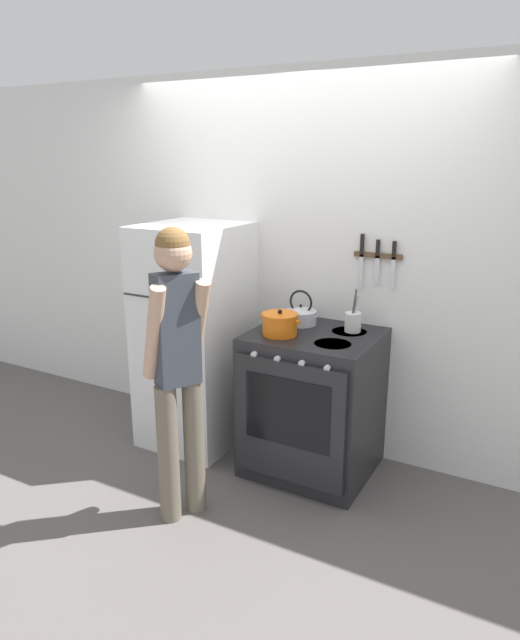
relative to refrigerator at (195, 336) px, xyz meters
name	(u,v)px	position (x,y,z in m)	size (l,w,h in m)	color
ground_plane	(293,435)	(0.61, 0.35, -0.78)	(14.00, 14.00, 0.00)	#5B5654
wall_back	(298,265)	(0.61, 0.38, 0.50)	(10.00, 0.06, 2.55)	silver
refrigerator	(195,336)	(0.00, 0.00, 0.00)	(0.64, 0.72, 1.56)	white
stove_range	(311,402)	(0.91, -0.02, -0.30)	(0.78, 0.73, 0.93)	#232326
dutch_oven_pot	(280,324)	(0.74, -0.13, 0.23)	(0.27, 0.22, 0.16)	orange
tea_kettle	(301,315)	(0.75, 0.14, 0.22)	(0.26, 0.21, 0.23)	silver
utensil_jar	(353,321)	(1.10, 0.15, 0.22)	(0.10, 0.10, 0.28)	silver
person	(178,360)	(0.47, -0.82, 0.17)	(0.37, 0.41, 1.66)	#6B6051
wall_knife_strip	(377,255)	(1.18, 0.33, 0.62)	(0.31, 0.03, 0.35)	brown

